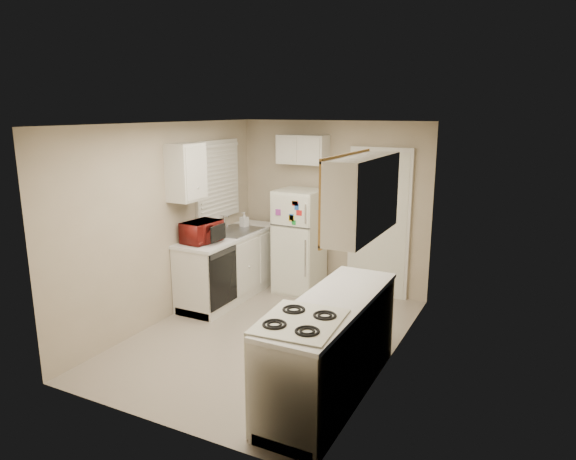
% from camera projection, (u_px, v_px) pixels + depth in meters
% --- Properties ---
extents(floor, '(3.80, 3.80, 0.00)m').
position_uv_depth(floor, '(268.00, 336.00, 5.91)').
color(floor, '#B6A998').
rests_on(floor, ground).
extents(ceiling, '(3.80, 3.80, 0.00)m').
position_uv_depth(ceiling, '(266.00, 124.00, 5.36)').
color(ceiling, white).
rests_on(ceiling, floor).
extents(wall_left, '(3.80, 3.80, 0.00)m').
position_uv_depth(wall_left, '(167.00, 223.00, 6.25)').
color(wall_left, '#B5A68D').
rests_on(wall_left, floor).
extents(wall_right, '(3.80, 3.80, 0.00)m').
position_uv_depth(wall_right, '(392.00, 250.00, 5.02)').
color(wall_right, '#B5A68D').
rests_on(wall_right, floor).
extents(wall_back, '(2.80, 2.80, 0.00)m').
position_uv_depth(wall_back, '(332.00, 206.00, 7.29)').
color(wall_back, '#B5A68D').
rests_on(wall_back, floor).
extents(wall_front, '(2.80, 2.80, 0.00)m').
position_uv_depth(wall_front, '(149.00, 287.00, 3.99)').
color(wall_front, '#B5A68D').
rests_on(wall_front, floor).
extents(left_counter, '(0.60, 1.80, 0.90)m').
position_uv_depth(left_counter, '(230.00, 265.00, 7.08)').
color(left_counter, silver).
rests_on(left_counter, floor).
extents(dishwasher, '(0.03, 0.58, 0.72)m').
position_uv_depth(dishwasher, '(223.00, 278.00, 6.42)').
color(dishwasher, black).
rests_on(dishwasher, floor).
extents(sink, '(0.54, 0.74, 0.16)m').
position_uv_depth(sink, '(235.00, 234.00, 7.11)').
color(sink, gray).
rests_on(sink, left_counter).
extents(microwave, '(0.51, 0.32, 0.32)m').
position_uv_depth(microwave, '(202.00, 231.00, 6.49)').
color(microwave, maroon).
rests_on(microwave, left_counter).
extents(soap_bottle, '(0.12, 0.12, 0.22)m').
position_uv_depth(soap_bottle, '(244.00, 220.00, 7.34)').
color(soap_bottle, white).
rests_on(soap_bottle, left_counter).
extents(window_blinds, '(0.10, 0.98, 1.08)m').
position_uv_depth(window_blinds, '(218.00, 180.00, 7.06)').
color(window_blinds, silver).
rests_on(window_blinds, wall_left).
extents(upper_cabinet_left, '(0.30, 0.45, 0.70)m').
position_uv_depth(upper_cabinet_left, '(186.00, 172.00, 6.24)').
color(upper_cabinet_left, silver).
rests_on(upper_cabinet_left, wall_left).
extents(refrigerator, '(0.62, 0.60, 1.46)m').
position_uv_depth(refrigerator, '(299.00, 241.00, 7.23)').
color(refrigerator, silver).
rests_on(refrigerator, floor).
extents(cabinet_over_fridge, '(0.70, 0.30, 0.40)m').
position_uv_depth(cabinet_over_fridge, '(303.00, 149.00, 7.15)').
color(cabinet_over_fridge, silver).
rests_on(cabinet_over_fridge, wall_back).
extents(interior_door, '(0.86, 0.06, 2.08)m').
position_uv_depth(interior_door, '(379.00, 224.00, 6.99)').
color(interior_door, silver).
rests_on(interior_door, floor).
extents(right_counter, '(0.60, 2.00, 0.90)m').
position_uv_depth(right_counter, '(332.00, 347.00, 4.63)').
color(right_counter, silver).
rests_on(right_counter, floor).
extents(stove, '(0.67, 0.80, 0.92)m').
position_uv_depth(stove, '(300.00, 373.00, 4.17)').
color(stove, silver).
rests_on(stove, floor).
extents(upper_cabinet_right, '(0.30, 1.20, 0.70)m').
position_uv_depth(upper_cabinet_right, '(363.00, 196.00, 4.52)').
color(upper_cabinet_right, silver).
rests_on(upper_cabinet_right, wall_right).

